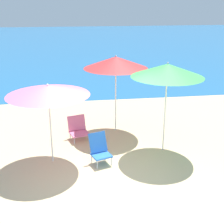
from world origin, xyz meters
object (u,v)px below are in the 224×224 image
at_px(beach_chair_pink, 78,128).
at_px(beach_chair_blue, 99,148).
at_px(beach_umbrella_red, 116,62).
at_px(beach_umbrella_green, 167,70).
at_px(beach_umbrella_pink, 48,90).

distance_m(beach_chair_pink, beach_chair_blue, 1.60).
xyz_separation_m(beach_umbrella_red, beach_chair_pink, (-1.18, -0.44, -1.82)).
relative_size(beach_chair_pink, beach_chair_blue, 0.91).
bearing_deg(beach_umbrella_green, beach_umbrella_pink, -175.63).
xyz_separation_m(beach_umbrella_red, beach_umbrella_pink, (-1.88, -1.75, -0.28)).
bearing_deg(beach_umbrella_pink, beach_umbrella_green, 4.37).
bearing_deg(beach_chair_blue, beach_umbrella_pink, 151.17).
bearing_deg(beach_chair_blue, beach_umbrella_red, 51.85).
xyz_separation_m(beach_umbrella_pink, beach_chair_blue, (1.16, -0.22, -1.47)).
relative_size(beach_umbrella_red, beach_umbrella_pink, 1.17).
bearing_deg(beach_chair_blue, beach_umbrella_green, -4.20).
relative_size(beach_umbrella_pink, beach_chair_blue, 2.69).
height_order(beach_umbrella_pink, beach_chair_blue, beach_umbrella_pink).
xyz_separation_m(beach_umbrella_green, beach_umbrella_red, (-1.06, 1.53, -0.05)).
distance_m(beach_umbrella_green, beach_chair_pink, 3.11).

